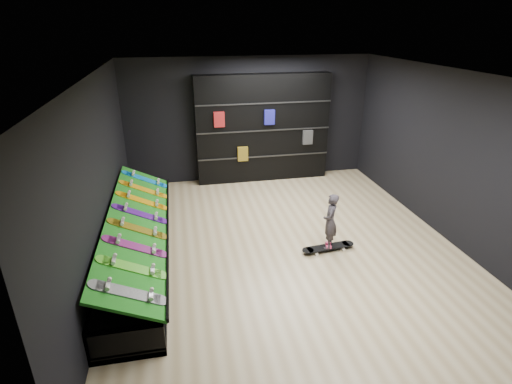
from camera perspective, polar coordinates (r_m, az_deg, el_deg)
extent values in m
cube|color=tan|center=(7.33, 4.18, -7.49)|extent=(6.00, 7.00, 0.01)
cube|color=white|center=(6.35, 4.99, 16.46)|extent=(6.00, 7.00, 0.01)
cube|color=black|center=(9.97, -0.97, 10.28)|extent=(6.00, 0.02, 3.00)
cube|color=black|center=(3.83, 19.25, -14.15)|extent=(6.00, 0.02, 3.00)
cube|color=black|center=(6.57, -21.53, 1.61)|extent=(0.02, 7.00, 3.00)
cube|color=black|center=(8.02, 25.71, 4.70)|extent=(0.02, 7.00, 3.00)
cube|color=#11620F|center=(6.81, -16.43, -4.21)|extent=(0.92, 4.50, 0.46)
cube|color=black|center=(9.90, 0.98, 9.03)|extent=(3.27, 0.38, 2.61)
imported|color=black|center=(7.05, 10.45, -5.55)|extent=(0.24, 0.27, 0.60)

